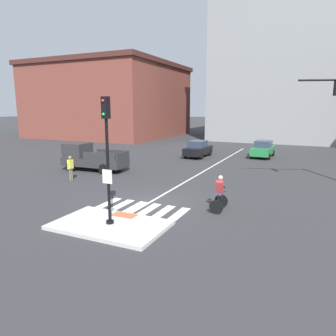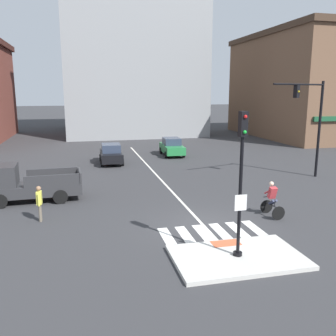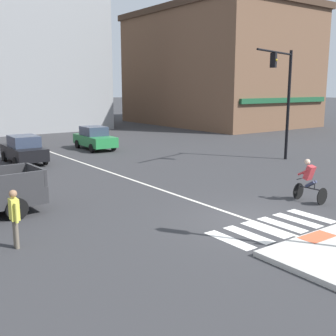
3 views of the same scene
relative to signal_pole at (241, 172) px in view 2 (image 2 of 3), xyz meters
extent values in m
plane|color=#333335|center=(0.00, 3.49, -3.20)|extent=(300.00, 300.00, 0.00)
cube|color=beige|center=(0.00, 0.01, -3.13)|extent=(4.62, 2.86, 0.15)
cube|color=#DB5B38|center=(0.00, 1.09, -3.05)|extent=(1.10, 0.60, 0.01)
cylinder|color=black|center=(0.00, 0.01, -2.99)|extent=(0.32, 0.32, 0.12)
cylinder|color=black|center=(0.00, 0.01, -0.87)|extent=(0.12, 0.12, 4.13)
cube|color=white|center=(0.00, -0.07, -1.08)|extent=(0.44, 0.03, 0.56)
cube|color=black|center=(0.00, 0.01, 1.61)|extent=(0.24, 0.28, 0.84)
sphere|color=red|center=(0.00, -0.15, 1.86)|extent=(0.12, 0.12, 0.12)
sphere|color=green|center=(0.00, -0.15, 1.36)|extent=(0.12, 0.12, 0.12)
cube|color=silver|center=(-1.97, 2.68, -3.20)|extent=(0.44, 1.80, 0.01)
cube|color=silver|center=(-1.18, 2.68, -3.20)|extent=(0.44, 1.80, 0.01)
cube|color=silver|center=(-0.39, 2.68, -3.20)|extent=(0.44, 1.80, 0.01)
cube|color=silver|center=(0.39, 2.68, -3.20)|extent=(0.44, 1.80, 0.01)
cube|color=silver|center=(1.18, 2.68, -3.20)|extent=(0.44, 1.80, 0.01)
cube|color=silver|center=(1.97, 2.68, -3.20)|extent=(0.44, 1.80, 0.01)
cube|color=silver|center=(-0.09, 13.49, -3.20)|extent=(0.14, 28.00, 0.01)
cylinder|color=black|center=(10.74, 10.80, 0.08)|extent=(0.18, 0.18, 6.57)
cylinder|color=black|center=(8.52, 10.12, 3.12)|extent=(4.46, 1.47, 0.11)
cube|color=black|center=(8.30, 10.05, 2.67)|extent=(0.34, 0.36, 0.80)
sphere|color=gold|center=(8.35, 9.89, 2.67)|extent=(0.12, 0.12, 0.12)
cube|color=gray|center=(2.05, 44.06, 6.63)|extent=(18.09, 20.98, 19.67)
cube|color=brown|center=(24.62, 32.55, 3.11)|extent=(14.32, 20.64, 12.63)
cube|color=#402D21|center=(24.62, 32.55, 9.77)|extent=(14.75, 21.26, 0.70)
cube|color=#237A3D|center=(2.98, 21.56, -2.55)|extent=(1.84, 4.16, 0.70)
cube|color=#2D384C|center=(2.98, 21.71, -1.88)|extent=(1.55, 1.95, 0.64)
cylinder|color=black|center=(3.76, 20.26, -2.90)|extent=(0.20, 0.61, 0.60)
cylinder|color=black|center=(2.10, 20.32, -2.90)|extent=(0.20, 0.61, 0.60)
cylinder|color=black|center=(3.85, 22.80, -2.90)|extent=(0.20, 0.61, 0.60)
cylinder|color=black|center=(2.19, 22.86, -2.90)|extent=(0.20, 0.61, 0.60)
cube|color=black|center=(-2.89, 19.01, -2.55)|extent=(1.78, 4.13, 0.70)
cube|color=#2D384C|center=(-2.89, 18.86, -1.88)|extent=(1.52, 1.93, 0.64)
cylinder|color=black|center=(-3.69, 20.30, -2.90)|extent=(0.19, 0.60, 0.60)
cylinder|color=black|center=(-2.03, 20.27, -2.90)|extent=(0.19, 0.60, 0.60)
cylinder|color=black|center=(-3.74, 17.76, -2.90)|extent=(0.19, 0.60, 0.60)
cylinder|color=black|center=(-2.08, 17.73, -2.90)|extent=(0.19, 0.60, 0.60)
cube|color=#2D2D30|center=(-7.90, 9.19, -2.52)|extent=(5.19, 2.14, 0.60)
cube|color=#2D2D30|center=(-9.50, 9.11, -1.67)|extent=(1.78, 1.88, 1.10)
cube|color=#2D2D30|center=(-6.84, 8.35, -1.92)|extent=(2.81, 0.25, 0.60)
cube|color=#2D2D30|center=(-6.92, 10.13, -1.92)|extent=(2.81, 0.25, 0.60)
cube|color=#2D2D30|center=(-5.40, 9.31, -1.92)|extent=(0.19, 1.80, 0.60)
cylinder|color=black|center=(-9.44, 8.20, -2.82)|extent=(0.77, 0.28, 0.76)
cylinder|color=black|center=(-9.52, 10.02, -2.82)|extent=(0.77, 0.28, 0.76)
cylinder|color=black|center=(-6.46, 8.35, -2.82)|extent=(0.77, 0.28, 0.76)
cylinder|color=black|center=(-6.54, 10.17, -2.82)|extent=(0.77, 0.28, 0.76)
cylinder|color=black|center=(3.47, 4.38, -2.87)|extent=(0.66, 0.07, 0.66)
cylinder|color=black|center=(3.52, 3.33, -2.87)|extent=(0.66, 0.07, 0.66)
cylinder|color=black|center=(3.50, 3.85, -2.65)|extent=(0.09, 0.89, 0.05)
cylinder|color=black|center=(3.51, 3.67, -2.47)|extent=(0.04, 0.04, 0.30)
cylinder|color=black|center=(3.48, 4.33, -2.35)|extent=(0.44, 0.06, 0.04)
cylinder|color=#2D334C|center=(3.42, 3.83, -2.47)|extent=(0.14, 0.40, 0.33)
cylinder|color=#2D334C|center=(3.58, 3.84, -2.47)|extent=(0.14, 0.40, 0.33)
cube|color=#B73338|center=(3.49, 3.93, -2.04)|extent=(0.36, 0.40, 0.60)
sphere|color=beige|center=(3.49, 4.05, -1.63)|extent=(0.22, 0.22, 0.22)
cylinder|color=#B73338|center=(3.33, 4.11, -2.04)|extent=(0.10, 0.46, 0.31)
cylinder|color=#B73338|center=(3.65, 4.12, -2.04)|extent=(0.10, 0.46, 0.31)
cylinder|color=#6B6051|center=(-7.23, 5.84, -2.79)|extent=(0.12, 0.12, 0.82)
cylinder|color=#6B6051|center=(-7.23, 5.68, -2.79)|extent=(0.12, 0.12, 0.82)
cube|color=#DBD64C|center=(-7.23, 5.76, -2.08)|extent=(0.23, 0.37, 0.60)
cylinder|color=#DBD64C|center=(-7.22, 5.99, -2.13)|extent=(0.09, 0.09, 0.56)
cylinder|color=#DBD64C|center=(-7.24, 5.53, -2.13)|extent=(0.09, 0.09, 0.56)
sphere|color=#936B4C|center=(-7.23, 5.76, -1.64)|extent=(0.22, 0.22, 0.22)
camera|label=1|loc=(7.22, -9.91, 1.60)|focal=33.07mm
camera|label=2|loc=(-5.22, -11.14, 2.66)|focal=38.94mm
camera|label=3|loc=(-10.30, -5.70, 1.23)|focal=44.70mm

